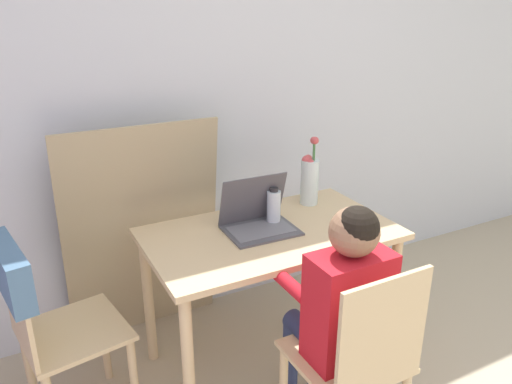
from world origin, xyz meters
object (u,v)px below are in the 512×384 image
Objects in this scene: water_bottle at (274,207)px; chair_spare at (38,309)px; person_seated at (341,299)px; laptop at (257,217)px; flower_vase at (310,178)px; chair_occupied at (356,362)px.

chair_spare is at bearing -177.79° from water_bottle.
laptop is (-0.04, 0.60, 0.11)m from person_seated.
water_bottle is (1.08, 0.04, 0.21)m from chair_spare.
chair_spare is 2.47× the size of flower_vase.
person_seated is 0.61m from laptop.
flower_vase is (0.34, 0.75, 0.20)m from person_seated.
flower_vase reaches higher than water_bottle.
chair_spare is (-1.03, 0.69, 0.14)m from chair_occupied.
laptop is at bearing -169.23° from water_bottle.
chair_spare is at bearing -172.79° from flower_vase.
flower_vase reaches higher than chair_spare.
person_seated is at bearing -95.14° from water_bottle.
person_seated is at bearing -128.86° from chair_spare.
water_bottle is (0.10, 0.02, 0.03)m from laptop.
chair_occupied is at bearing -85.04° from laptop.
chair_occupied is 0.83× the size of person_seated.
flower_vase reaches higher than laptop.
person_seated is 5.93× the size of water_bottle.
chair_occupied is 1.25m from chair_spare.
chair_spare is 1.00m from laptop.
chair_occupied is at bearing -133.52° from chair_spare.
flower_vase is at bearing -92.27° from chair_spare.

